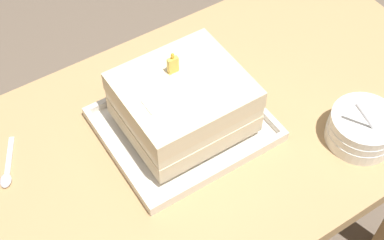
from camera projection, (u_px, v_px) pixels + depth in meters
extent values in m
cube|color=tan|center=(200.00, 136.00, 1.08)|extent=(1.17, 0.61, 0.04)
cube|color=tan|center=(296.00, 80.00, 1.67)|extent=(0.06, 0.06, 0.69)
cube|color=silver|center=(184.00, 126.00, 1.07)|extent=(0.31, 0.27, 0.01)
cube|color=silver|center=(221.00, 169.00, 0.99)|extent=(0.31, 0.01, 0.02)
cube|color=silver|center=(151.00, 82.00, 1.13)|extent=(0.31, 0.01, 0.02)
cube|color=silver|center=(117.00, 157.00, 1.01)|extent=(0.01, 0.25, 0.02)
cube|color=silver|center=(245.00, 92.00, 1.11)|extent=(0.01, 0.25, 0.02)
cube|color=beige|center=(184.00, 113.00, 1.04)|extent=(0.23, 0.20, 0.04)
cube|color=beige|center=(183.00, 102.00, 1.01)|extent=(0.23, 0.20, 0.02)
cube|color=beige|center=(183.00, 91.00, 0.99)|extent=(0.23, 0.20, 0.04)
cube|color=white|center=(187.00, 88.00, 0.96)|extent=(0.17, 0.04, 0.00)
cube|color=#EFC64C|center=(173.00, 65.00, 0.97)|extent=(0.02, 0.01, 0.03)
ellipsoid|color=yellow|center=(173.00, 56.00, 0.96)|extent=(0.01, 0.01, 0.01)
cylinder|color=white|center=(360.00, 134.00, 1.05)|extent=(0.13, 0.13, 0.03)
cylinder|color=white|center=(362.00, 128.00, 1.03)|extent=(0.13, 0.13, 0.03)
cylinder|color=white|center=(364.00, 122.00, 1.02)|extent=(0.13, 0.13, 0.03)
cylinder|color=silver|center=(367.00, 119.00, 0.98)|extent=(0.04, 0.05, 0.07)
ellipsoid|color=silver|center=(6.00, 181.00, 0.99)|extent=(0.03, 0.04, 0.01)
cube|color=silver|center=(10.00, 155.00, 1.03)|extent=(0.05, 0.08, 0.00)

